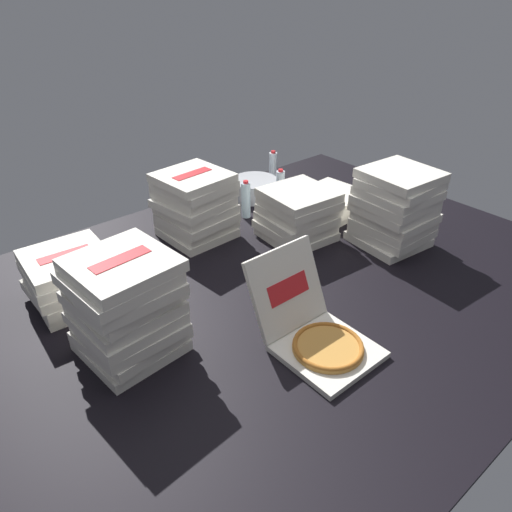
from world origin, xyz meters
TOP-DOWN VIEW (x-y plane):
  - ground_plane at (0.00, 0.00)m, footprint 3.20×2.40m
  - open_pizza_box at (-0.18, -0.43)m, footprint 0.36×0.52m
  - pizza_stack_left_far at (-0.83, 0.53)m, footprint 0.40×0.41m
  - pizza_stack_left_near at (-0.78, 0.04)m, footprint 0.41×0.42m
  - pizza_stack_center_far at (0.81, 0.38)m, footprint 0.40×0.40m
  - pizza_stack_right_mid at (-0.02, 0.69)m, footprint 0.43×0.42m
  - pizza_stack_center_near at (0.79, -0.11)m, footprint 0.41×0.40m
  - pizza_stack_right_far at (0.42, 0.29)m, footprint 0.41×0.40m
  - ice_bucket at (0.60, 0.89)m, footprint 0.32×0.32m
  - water_bottle_0 at (0.86, 0.99)m, footprint 0.06×0.06m
  - water_bottle_1 at (0.36, 0.69)m, footprint 0.06×0.06m
  - water_bottle_2 at (0.66, 0.69)m, footprint 0.06×0.06m

SIDE VIEW (x-z plane):
  - ground_plane at x=0.00m, z-range -0.02..0.00m
  - ice_bucket at x=0.60m, z-range 0.00..0.13m
  - pizza_stack_center_far at x=0.81m, z-range 0.00..0.15m
  - open_pizza_box at x=-0.18m, z-range -0.11..0.26m
  - water_bottle_0 at x=0.86m, z-range -0.01..0.24m
  - water_bottle_1 at x=0.36m, z-range -0.01..0.24m
  - water_bottle_2 at x=0.66m, z-range -0.01..0.24m
  - pizza_stack_left_far at x=-0.83m, z-range 0.00..0.24m
  - pizza_stack_right_far at x=0.42m, z-range 0.00..0.29m
  - pizza_stack_right_mid at x=-0.02m, z-range 0.00..0.39m
  - pizza_stack_center_near at x=0.79m, z-range 0.00..0.44m
  - pizza_stack_left_near at x=-0.78m, z-range 0.00..0.44m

